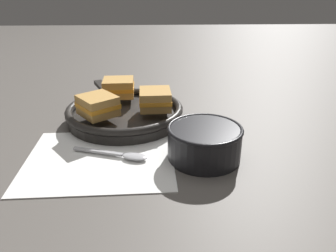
# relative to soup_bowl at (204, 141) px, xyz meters

# --- Properties ---
(ground_plane) EXTENTS (4.00, 4.00, 0.00)m
(ground_plane) POSITION_rel_soup_bowl_xyz_m (-0.12, 0.04, -0.04)
(ground_plane) COLOR #56514C
(napkin) EXTENTS (0.30, 0.26, 0.00)m
(napkin) POSITION_rel_soup_bowl_xyz_m (-0.21, 0.00, -0.04)
(napkin) COLOR white
(napkin) RESTS_ON ground_plane
(soup_bowl) EXTENTS (0.15, 0.15, 0.07)m
(soup_bowl) POSITION_rel_soup_bowl_xyz_m (0.00, 0.00, 0.00)
(soup_bowl) COLOR black
(soup_bowl) RESTS_ON ground_plane
(spoon) EXTENTS (0.16, 0.07, 0.01)m
(spoon) POSITION_rel_soup_bowl_xyz_m (-0.16, 0.00, -0.03)
(spoon) COLOR #B7B7BC
(spoon) RESTS_ON napkin
(skillet) EXTENTS (0.30, 0.40, 0.04)m
(skillet) POSITION_rel_soup_bowl_xyz_m (-0.18, 0.20, -0.02)
(skillet) COLOR black
(skillet) RESTS_ON ground_plane
(sandwich_near_left) EXTENTS (0.09, 0.08, 0.05)m
(sandwich_near_left) POSITION_rel_soup_bowl_xyz_m (-0.20, 0.27, 0.03)
(sandwich_near_left) COLOR #C18E47
(sandwich_near_left) RESTS_ON skillet
(sandwich_near_right) EXTENTS (0.11, 0.11, 0.05)m
(sandwich_near_right) POSITION_rel_soup_bowl_xyz_m (-0.23, 0.14, 0.03)
(sandwich_near_right) COLOR #C18E47
(sandwich_near_right) RESTS_ON skillet
(sandwich_far_left) EXTENTS (0.08, 0.09, 0.05)m
(sandwich_far_left) POSITION_rel_soup_bowl_xyz_m (-0.10, 0.18, 0.03)
(sandwich_far_left) COLOR #C18E47
(sandwich_far_left) RESTS_ON skillet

